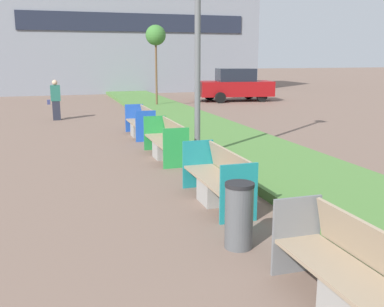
{
  "coord_description": "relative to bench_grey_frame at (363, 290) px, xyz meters",
  "views": [
    {
      "loc": [
        -1.76,
        0.9,
        2.54
      ],
      "look_at": [
        0.9,
        9.43,
        0.6
      ],
      "focal_mm": 42.0,
      "sensor_mm": 36.0,
      "label": 1
    }
  ],
  "objects": [
    {
      "name": "parked_car_distant",
      "position": [
        7.46,
        20.96,
        0.54
      ],
      "size": [
        4.41,
        2.36,
        1.86
      ],
      "rotation": [
        0.0,
        0.0,
        -0.15
      ],
      "color": "maroon",
      "rests_on": "ground"
    },
    {
      "name": "building_backdrop",
      "position": [
        3.06,
        30.66,
        3.96
      ],
      "size": [
        18.25,
        5.49,
        8.68
      ],
      "color": "gray",
      "rests_on": "ground"
    },
    {
      "name": "bench_green_frame",
      "position": [
        -0.0,
        7.65,
        -0.0
      ],
      "size": [
        0.65,
        2.25,
        0.94
      ],
      "color": "gray",
      "rests_on": "ground"
    },
    {
      "name": "sapling_tree_far",
      "position": [
        2.31,
        18.81,
        3.11
      ],
      "size": [
        0.98,
        0.98,
        4.04
      ],
      "color": "brown",
      "rests_on": "ground"
    },
    {
      "name": "bench_teal_frame",
      "position": [
        -0.0,
        3.91,
        -0.01
      ],
      "size": [
        0.65,
        2.07,
        0.94
      ],
      "color": "gray",
      "rests_on": "ground"
    },
    {
      "name": "planter_grass_strip",
      "position": [
        2.26,
        7.88,
        -0.29
      ],
      "size": [
        2.8,
        120.0,
        0.18
      ],
      "color": "#4C7A38",
      "rests_on": "ground"
    },
    {
      "name": "litter_bin",
      "position": [
        -0.41,
        2.03,
        0.08
      ],
      "size": [
        0.4,
        0.4,
        0.91
      ],
      "color": "#4C4F51",
      "rests_on": "ground"
    },
    {
      "name": "bench_blue_frame",
      "position": [
        -0.0,
        11.0,
        -0.01
      ],
      "size": [
        0.65,
        2.0,
        0.94
      ],
      "color": "gray",
      "rests_on": "ground"
    },
    {
      "name": "pedestrian_walking",
      "position": [
        -2.57,
        15.74,
        0.44
      ],
      "size": [
        0.53,
        0.24,
        1.62
      ],
      "color": "#232633",
      "rests_on": "ground"
    },
    {
      "name": "bench_grey_frame",
      "position": [
        0.0,
        0.0,
        0.0
      ],
      "size": [
        0.65,
        2.37,
        0.94
      ],
      "color": "gray",
      "rests_on": "ground"
    }
  ]
}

